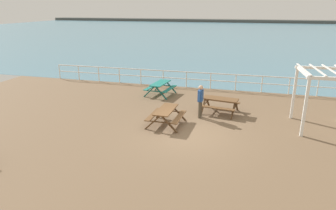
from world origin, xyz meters
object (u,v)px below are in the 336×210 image
at_px(picnic_table_near_right, 220,102).
at_px(visitor, 200,99).
at_px(picnic_table_mid_centre, 166,113).
at_px(lattice_pergola, 328,86).
at_px(picnic_table_near_left, 160,86).

relative_size(picnic_table_near_right, visitor, 1.22).
relative_size(picnic_table_near_right, picnic_table_mid_centre, 1.09).
distance_m(visitor, lattice_pergola, 5.66).
xyz_separation_m(picnic_table_mid_centre, lattice_pergola, (6.93, 1.45, 1.41)).
bearing_deg(picnic_table_near_right, visitor, -122.57).
height_order(picnic_table_near_right, picnic_table_mid_centre, same).
xyz_separation_m(picnic_table_mid_centre, visitor, (1.37, 1.36, 0.36)).
bearing_deg(picnic_table_near_right, picnic_table_near_left, 158.32).
relative_size(picnic_table_mid_centre, visitor, 1.11).
xyz_separation_m(picnic_table_near_left, visitor, (3.04, -3.33, 0.36)).
bearing_deg(picnic_table_near_right, picnic_table_mid_centre, -124.58).
bearing_deg(picnic_table_near_left, picnic_table_mid_centre, -152.98).
bearing_deg(picnic_table_near_left, picnic_table_near_right, -113.50).
height_order(picnic_table_near_right, lattice_pergola, lattice_pergola).
height_order(picnic_table_near_left, picnic_table_mid_centre, same).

